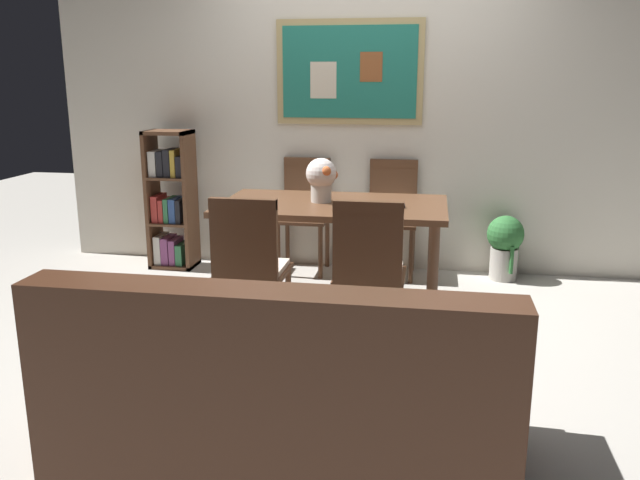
{
  "coord_description": "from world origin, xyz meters",
  "views": [
    {
      "loc": [
        0.5,
        -3.84,
        1.56
      ],
      "look_at": [
        -0.11,
        -0.28,
        0.65
      ],
      "focal_mm": 36.78,
      "sensor_mm": 36.0,
      "label": 1
    }
  ],
  "objects_px": {
    "bookshelf": "(171,203)",
    "flower_vase": "(321,177)",
    "dining_chair_near_right": "(369,263)",
    "dining_chair_near_left": "(249,259)",
    "potted_ivy": "(505,244)",
    "dining_chair_far_right": "(392,208)",
    "tv_remote": "(393,206)",
    "dining_table": "(333,216)",
    "leather_couch": "(283,394)",
    "dining_chair_far_left": "(305,205)"
  },
  "relations": [
    {
      "from": "dining_chair_near_left",
      "to": "potted_ivy",
      "type": "bearing_deg",
      "value": 45.49
    },
    {
      "from": "bookshelf",
      "to": "dining_chair_far_right",
      "type": "bearing_deg",
      "value": 3.69
    },
    {
      "from": "leather_couch",
      "to": "flower_vase",
      "type": "xyz_separation_m",
      "value": [
        -0.18,
        2.0,
        0.58
      ]
    },
    {
      "from": "dining_chair_near_left",
      "to": "potted_ivy",
      "type": "distance_m",
      "value": 2.29
    },
    {
      "from": "dining_table",
      "to": "dining_chair_near_right",
      "type": "bearing_deg",
      "value": -67.71
    },
    {
      "from": "dining_chair_far_right",
      "to": "leather_couch",
      "type": "height_order",
      "value": "dining_chair_far_right"
    },
    {
      "from": "dining_chair_far_left",
      "to": "dining_chair_near_left",
      "type": "distance_m",
      "value": 1.65
    },
    {
      "from": "dining_chair_far_right",
      "to": "potted_ivy",
      "type": "distance_m",
      "value": 0.92
    },
    {
      "from": "dining_table",
      "to": "tv_remote",
      "type": "relative_size",
      "value": 9.63
    },
    {
      "from": "dining_chair_far_left",
      "to": "dining_chair_near_left",
      "type": "xyz_separation_m",
      "value": [
        -0.0,
        -1.65,
        0.0
      ]
    },
    {
      "from": "leather_couch",
      "to": "tv_remote",
      "type": "height_order",
      "value": "leather_couch"
    },
    {
      "from": "dining_chair_far_left",
      "to": "flower_vase",
      "type": "bearing_deg",
      "value": -71.19
    },
    {
      "from": "dining_chair_far_left",
      "to": "bookshelf",
      "type": "height_order",
      "value": "bookshelf"
    },
    {
      "from": "dining_table",
      "to": "dining_chair_far_right",
      "type": "distance_m",
      "value": 0.89
    },
    {
      "from": "dining_chair_near_left",
      "to": "leather_couch",
      "type": "height_order",
      "value": "dining_chair_near_left"
    },
    {
      "from": "dining_chair_far_right",
      "to": "tv_remote",
      "type": "xyz_separation_m",
      "value": [
        0.06,
        -0.91,
        0.2
      ]
    },
    {
      "from": "bookshelf",
      "to": "potted_ivy",
      "type": "relative_size",
      "value": 2.23
    },
    {
      "from": "dining_table",
      "to": "dining_chair_near_right",
      "type": "distance_m",
      "value": 0.86
    },
    {
      "from": "dining_table",
      "to": "dining_chair_far_right",
      "type": "height_order",
      "value": "dining_chair_far_right"
    },
    {
      "from": "bookshelf",
      "to": "dining_chair_near_left",
      "type": "bearing_deg",
      "value": -54.33
    },
    {
      "from": "flower_vase",
      "to": "potted_ivy",
      "type": "bearing_deg",
      "value": 30.15
    },
    {
      "from": "dining_chair_near_right",
      "to": "dining_chair_near_left",
      "type": "xyz_separation_m",
      "value": [
        -0.68,
        -0.04,
        0.0
      ]
    },
    {
      "from": "flower_vase",
      "to": "tv_remote",
      "type": "xyz_separation_m",
      "value": [
        0.49,
        -0.12,
        -0.16
      ]
    },
    {
      "from": "dining_chair_near_left",
      "to": "tv_remote",
      "type": "height_order",
      "value": "dining_chair_near_left"
    },
    {
      "from": "dining_chair_near_left",
      "to": "bookshelf",
      "type": "relative_size",
      "value": 0.8
    },
    {
      "from": "potted_ivy",
      "to": "tv_remote",
      "type": "bearing_deg",
      "value": -133.01
    },
    {
      "from": "dining_chair_near_right",
      "to": "bookshelf",
      "type": "height_order",
      "value": "bookshelf"
    },
    {
      "from": "dining_chair_far_right",
      "to": "potted_ivy",
      "type": "relative_size",
      "value": 1.79
    },
    {
      "from": "dining_table",
      "to": "potted_ivy",
      "type": "relative_size",
      "value": 3.0
    },
    {
      "from": "dining_chair_near_right",
      "to": "dining_table",
      "type": "bearing_deg",
      "value": 112.29
    },
    {
      "from": "leather_couch",
      "to": "dining_chair_near_right",
      "type": "bearing_deg",
      "value": 79.06
    },
    {
      "from": "dining_chair_near_left",
      "to": "dining_table",
      "type": "bearing_deg",
      "value": 66.52
    },
    {
      "from": "dining_chair_far_right",
      "to": "leather_couch",
      "type": "xyz_separation_m",
      "value": [
        -0.25,
        -2.79,
        -0.22
      ]
    },
    {
      "from": "bookshelf",
      "to": "tv_remote",
      "type": "distance_m",
      "value": 2.04
    },
    {
      "from": "dining_chair_far_right",
      "to": "bookshelf",
      "type": "height_order",
      "value": "bookshelf"
    },
    {
      "from": "dining_chair_near_left",
      "to": "flower_vase",
      "type": "bearing_deg",
      "value": 72.24
    },
    {
      "from": "dining_chair_far_right",
      "to": "dining_chair_near_left",
      "type": "xyz_separation_m",
      "value": [
        -0.71,
        -1.65,
        0.0
      ]
    },
    {
      "from": "dining_chair_far_left",
      "to": "bookshelf",
      "type": "bearing_deg",
      "value": -173.91
    },
    {
      "from": "dining_chair_far_right",
      "to": "bookshelf",
      "type": "distance_m",
      "value": 1.81
    },
    {
      "from": "dining_chair_far_right",
      "to": "potted_ivy",
      "type": "xyz_separation_m",
      "value": [
        0.89,
        -0.02,
        -0.25
      ]
    },
    {
      "from": "dining_chair_far_left",
      "to": "bookshelf",
      "type": "relative_size",
      "value": 0.8
    },
    {
      "from": "dining_chair_near_right",
      "to": "bookshelf",
      "type": "relative_size",
      "value": 0.8
    },
    {
      "from": "dining_table",
      "to": "leather_couch",
      "type": "xyz_separation_m",
      "value": [
        0.1,
        -1.97,
        -0.32
      ]
    },
    {
      "from": "bookshelf",
      "to": "flower_vase",
      "type": "distance_m",
      "value": 1.57
    },
    {
      "from": "dining_chair_far_left",
      "to": "dining_chair_near_left",
      "type": "relative_size",
      "value": 1.0
    },
    {
      "from": "dining_chair_far_left",
      "to": "bookshelf",
      "type": "distance_m",
      "value": 1.11
    },
    {
      "from": "dining_table",
      "to": "dining_chair_near_left",
      "type": "height_order",
      "value": "dining_chair_near_left"
    },
    {
      "from": "dining_chair_near_right",
      "to": "dining_chair_near_left",
      "type": "distance_m",
      "value": 0.68
    },
    {
      "from": "leather_couch",
      "to": "bookshelf",
      "type": "xyz_separation_m",
      "value": [
        -1.55,
        2.67,
        0.23
      ]
    },
    {
      "from": "dining_chair_near_right",
      "to": "bookshelf",
      "type": "bearing_deg",
      "value": 140.06
    }
  ]
}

